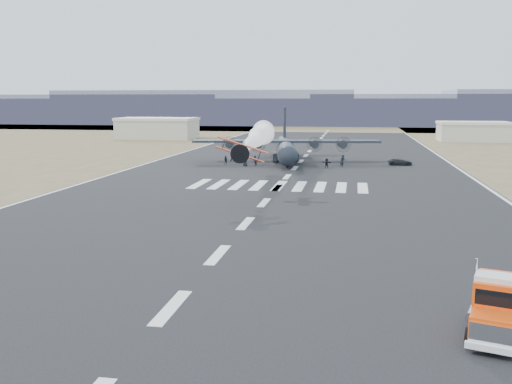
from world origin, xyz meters
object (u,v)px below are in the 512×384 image
(semi_truck, at_px, (497,305))
(crew_h, at_px, (255,161))
(crew_c, at_px, (343,159))
(crew_d, at_px, (240,158))
(hangar_right, at_px, (473,131))
(hangar_left, at_px, (158,128))
(crew_g, at_px, (342,162))
(crew_e, at_px, (245,161))
(crew_f, at_px, (327,163))
(transport_aircraft, at_px, (286,148))
(aerobatic_biplane, at_px, (241,151))
(crew_b, at_px, (226,160))
(crew_a, at_px, (276,161))
(support_vehicle, at_px, (400,162))

(semi_truck, height_order, crew_h, semi_truck)
(crew_c, xyz_separation_m, crew_d, (-20.31, -0.57, -0.08))
(hangar_right, xyz_separation_m, crew_d, (-57.74, -70.29, -2.19))
(hangar_left, height_order, crew_g, hangar_left)
(hangar_left, bearing_deg, crew_c, -46.90)
(crew_e, bearing_deg, crew_f, 28.59)
(crew_e, bearing_deg, transport_aircraft, 88.33)
(aerobatic_biplane, relative_size, crew_b, 3.65)
(semi_truck, relative_size, crew_g, 4.25)
(transport_aircraft, relative_size, crew_g, 21.42)
(hangar_right, distance_m, transport_aircraft, 82.48)
(crew_a, relative_size, crew_f, 0.88)
(aerobatic_biplane, xyz_separation_m, crew_e, (-6.74, 38.06, -5.42))
(transport_aircraft, height_order, crew_e, transport_aircraft)
(semi_truck, relative_size, crew_c, 4.10)
(hangar_right, relative_size, crew_g, 11.74)
(crew_b, bearing_deg, crew_f, -9.70)
(hangar_right, relative_size, crew_f, 11.13)
(crew_c, height_order, crew_d, crew_c)
(crew_a, bearing_deg, aerobatic_biplane, 116.31)
(hangar_left, distance_m, semi_truck, 161.89)
(transport_aircraft, distance_m, crew_e, 12.29)
(aerobatic_biplane, bearing_deg, support_vehicle, 59.53)
(crew_f, bearing_deg, support_vehicle, -159.35)
(crew_a, relative_size, crew_c, 0.89)
(semi_truck, xyz_separation_m, support_vehicle, (1.12, 81.18, -0.98))
(transport_aircraft, height_order, crew_b, transport_aircraft)
(crew_b, height_order, crew_c, crew_c)
(aerobatic_biplane, distance_m, crew_d, 45.62)
(hangar_left, bearing_deg, crew_g, -49.07)
(crew_b, bearing_deg, semi_truck, -68.44)
(semi_truck, relative_size, crew_e, 4.04)
(aerobatic_biplane, height_order, crew_f, aerobatic_biplane)
(crew_g, height_order, crew_h, crew_h)
(hangar_left, relative_size, crew_d, 14.89)
(hangar_right, bearing_deg, crew_c, -118.23)
(semi_truck, bearing_deg, hangar_right, 96.96)
(semi_truck, height_order, crew_c, semi_truck)
(semi_truck, distance_m, transport_aircraft, 87.21)
(aerobatic_biplane, bearing_deg, crew_f, 73.04)
(crew_d, bearing_deg, crew_f, -151.28)
(hangar_left, relative_size, crew_b, 14.76)
(transport_aircraft, bearing_deg, semi_truck, -84.19)
(crew_c, bearing_deg, support_vehicle, -26.29)
(crew_e, distance_m, crew_f, 15.23)
(crew_b, bearing_deg, transport_aircraft, 34.81)
(hangar_right, bearing_deg, crew_g, -116.67)
(crew_c, bearing_deg, crew_f, -137.86)
(semi_truck, bearing_deg, support_vehicle, 106.58)
(hangar_left, height_order, crew_e, hangar_left)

